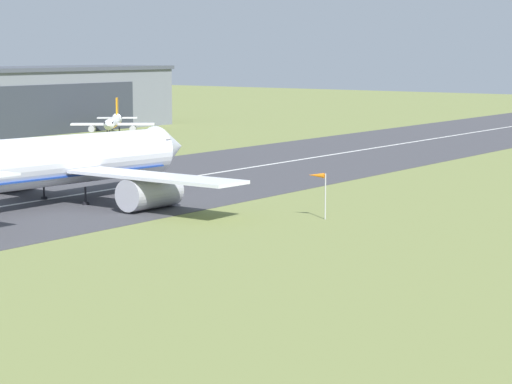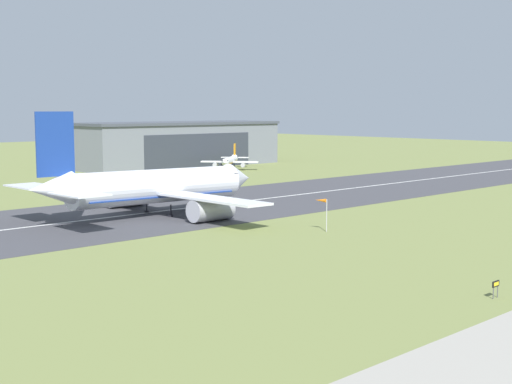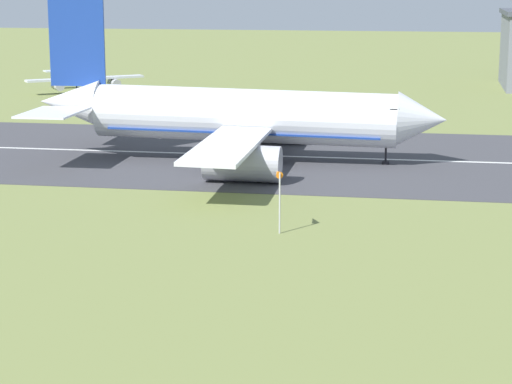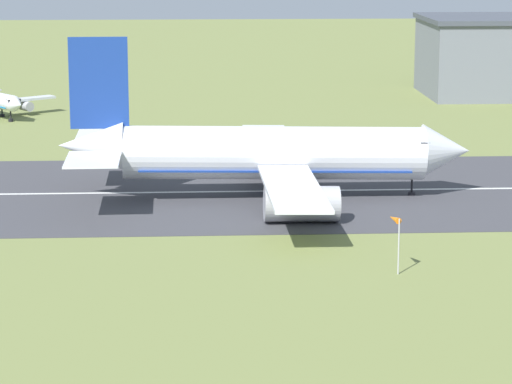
% 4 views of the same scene
% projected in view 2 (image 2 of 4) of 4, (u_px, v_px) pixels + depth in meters
% --- Properties ---
extents(ground_plane, '(702.36, 702.36, 0.00)m').
position_uv_depth(ground_plane, '(260.00, 293.00, 75.91)').
color(ground_plane, olive).
extents(runway_strip, '(462.36, 42.97, 0.06)m').
position_uv_depth(runway_strip, '(21.00, 228.00, 117.09)').
color(runway_strip, '#3D3D42').
rests_on(runway_strip, ground_plane).
extents(runway_centreline, '(416.12, 0.70, 0.01)m').
position_uv_depth(runway_centreline, '(21.00, 228.00, 117.08)').
color(runway_centreline, silver).
rests_on(runway_centreline, runway_strip).
extents(hangar_building, '(74.17, 25.02, 15.08)m').
position_uv_depth(hangar_building, '(177.00, 144.00, 244.00)').
color(hangar_building, slate).
rests_on(hangar_building, ground_plane).
extents(airplane_landing, '(48.59, 53.04, 19.10)m').
position_uv_depth(airplane_landing, '(155.00, 187.00, 130.63)').
color(airplane_landing, silver).
rests_on(airplane_landing, ground_plane).
extents(airplane_parked_centre, '(19.97, 18.50, 8.05)m').
position_uv_depth(airplane_parked_centre, '(230.00, 161.00, 229.13)').
color(airplane_parked_centre, white).
rests_on(airplane_parked_centre, ground_plane).
extents(windsock_pole, '(1.10, 2.09, 5.29)m').
position_uv_depth(windsock_pole, '(321.00, 202.00, 113.64)').
color(windsock_pole, '#B7B7BC').
rests_on(windsock_pole, ground_plane).
extents(runway_sign, '(1.27, 0.13, 1.84)m').
position_uv_depth(runway_sign, '(496.00, 285.00, 73.63)').
color(runway_sign, '#4C4C51').
rests_on(runway_sign, ground_plane).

